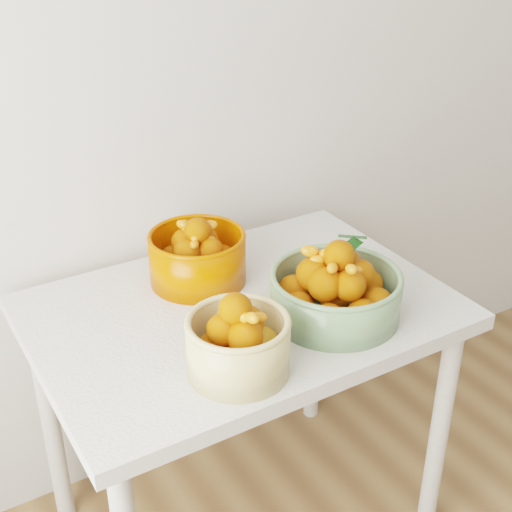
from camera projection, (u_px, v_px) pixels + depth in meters
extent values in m
cube|color=silver|center=(304.00, 9.00, 1.95)|extent=(4.00, 0.04, 2.70)
cube|color=silver|center=(242.00, 312.00, 1.75)|extent=(1.00, 0.70, 0.04)
cylinder|color=silver|center=(439.00, 434.00, 1.91)|extent=(0.05, 0.05, 0.71)
cylinder|color=silver|center=(51.00, 423.00, 1.95)|extent=(0.05, 0.05, 0.71)
cylinder|color=silver|center=(314.00, 329.00, 2.35)|extent=(0.05, 0.05, 0.71)
cylinder|color=#D7BA77|center=(238.00, 347.00, 1.48)|extent=(0.25, 0.25, 0.12)
torus|color=#D7BA77|center=(238.00, 322.00, 1.45)|extent=(0.26, 0.26, 0.02)
sphere|color=#D1660C|center=(261.00, 344.00, 1.51)|extent=(0.08, 0.08, 0.08)
sphere|color=#D1660C|center=(234.00, 337.00, 1.54)|extent=(0.07, 0.07, 0.07)
sphere|color=#EF5C07|center=(212.00, 350.00, 1.49)|extent=(0.07, 0.07, 0.07)
sphere|color=#EF5C07|center=(228.00, 367.00, 1.44)|extent=(0.07, 0.07, 0.07)
sphere|color=#EF5C07|center=(258.00, 363.00, 1.46)|extent=(0.07, 0.07, 0.07)
sphere|color=#EF5C07|center=(238.00, 352.00, 1.49)|extent=(0.07, 0.07, 0.07)
sphere|color=#EF5C07|center=(246.00, 323.00, 1.48)|extent=(0.07, 0.07, 0.07)
sphere|color=#EF5C07|center=(223.00, 330.00, 1.46)|extent=(0.07, 0.07, 0.07)
sphere|color=#EF5C07|center=(245.00, 337.00, 1.44)|extent=(0.07, 0.07, 0.07)
sphere|color=#EF5C07|center=(236.00, 309.00, 1.44)|extent=(0.07, 0.07, 0.07)
ellipsoid|color=orange|center=(241.00, 316.00, 1.45)|extent=(0.05, 0.04, 0.04)
ellipsoid|color=orange|center=(243.00, 316.00, 1.42)|extent=(0.03, 0.04, 0.04)
ellipsoid|color=orange|center=(233.00, 318.00, 1.45)|extent=(0.04, 0.04, 0.03)
ellipsoid|color=orange|center=(259.00, 317.00, 1.46)|extent=(0.04, 0.04, 0.04)
ellipsoid|color=orange|center=(223.00, 315.00, 1.48)|extent=(0.04, 0.04, 0.04)
ellipsoid|color=orange|center=(252.00, 318.00, 1.41)|extent=(0.03, 0.04, 0.03)
cylinder|color=#6F9466|center=(335.00, 296.00, 1.68)|extent=(0.38, 0.38, 0.11)
torus|color=#6F9466|center=(336.00, 276.00, 1.65)|extent=(0.38, 0.38, 0.01)
sphere|color=#EF5C07|center=(367.00, 285.00, 1.73)|extent=(0.08, 0.08, 0.08)
sphere|color=#EF5C07|center=(343.00, 277.00, 1.76)|extent=(0.08, 0.08, 0.08)
sphere|color=#EF5C07|center=(312.00, 278.00, 1.75)|extent=(0.07, 0.07, 0.07)
sphere|color=#EF5C07|center=(294.00, 292.00, 1.70)|extent=(0.08, 0.08, 0.08)
sphere|color=#EF5C07|center=(299.00, 307.00, 1.64)|extent=(0.07, 0.07, 0.07)
sphere|color=#EF5C07|center=(329.00, 319.00, 1.59)|extent=(0.07, 0.07, 0.07)
sphere|color=#EF5C07|center=(363.00, 316.00, 1.61)|extent=(0.08, 0.08, 0.08)
sphere|color=#EF5C07|center=(377.00, 303.00, 1.65)|extent=(0.07, 0.07, 0.07)
sphere|color=#EF5C07|center=(335.00, 297.00, 1.68)|extent=(0.08, 0.08, 0.08)
sphere|color=#EF5C07|center=(346.00, 265.00, 1.69)|extent=(0.08, 0.08, 0.08)
sphere|color=#EF5C07|center=(323.00, 265.00, 1.69)|extent=(0.07, 0.07, 0.07)
sphere|color=#EF5C07|center=(313.00, 274.00, 1.65)|extent=(0.08, 0.08, 0.08)
sphere|color=#EF5C07|center=(325.00, 284.00, 1.61)|extent=(0.08, 0.08, 0.08)
sphere|color=#EF5C07|center=(350.00, 285.00, 1.61)|extent=(0.07, 0.07, 0.07)
sphere|color=#EF5C07|center=(360.00, 274.00, 1.65)|extent=(0.07, 0.07, 0.07)
sphere|color=#EF5C07|center=(339.00, 256.00, 1.62)|extent=(0.07, 0.07, 0.07)
ellipsoid|color=orange|center=(351.00, 269.00, 1.57)|extent=(0.03, 0.04, 0.03)
ellipsoid|color=orange|center=(342.00, 257.00, 1.64)|extent=(0.04, 0.04, 0.04)
ellipsoid|color=orange|center=(340.00, 262.00, 1.65)|extent=(0.04, 0.05, 0.04)
ellipsoid|color=orange|center=(339.00, 251.00, 1.63)|extent=(0.05, 0.05, 0.03)
ellipsoid|color=orange|center=(317.00, 260.00, 1.63)|extent=(0.05, 0.05, 0.03)
ellipsoid|color=orange|center=(345.00, 256.00, 1.63)|extent=(0.04, 0.05, 0.04)
ellipsoid|color=orange|center=(356.00, 271.00, 1.62)|extent=(0.04, 0.05, 0.04)
ellipsoid|color=orange|center=(328.00, 279.00, 1.59)|extent=(0.05, 0.04, 0.04)
ellipsoid|color=orange|center=(309.00, 251.00, 1.67)|extent=(0.04, 0.04, 0.04)
ellipsoid|color=orange|center=(308.00, 252.00, 1.64)|extent=(0.05, 0.04, 0.04)
ellipsoid|color=orange|center=(342.00, 256.00, 1.64)|extent=(0.04, 0.03, 0.03)
ellipsoid|color=orange|center=(311.00, 251.00, 1.64)|extent=(0.05, 0.05, 0.03)
ellipsoid|color=orange|center=(331.00, 264.00, 1.65)|extent=(0.04, 0.04, 0.03)
ellipsoid|color=orange|center=(332.00, 268.00, 1.58)|extent=(0.05, 0.04, 0.04)
ellipsoid|color=orange|center=(338.00, 258.00, 1.68)|extent=(0.05, 0.05, 0.04)
ellipsoid|color=orange|center=(345.00, 259.00, 1.63)|extent=(0.05, 0.04, 0.03)
ellipsoid|color=orange|center=(327.00, 254.00, 1.63)|extent=(0.04, 0.04, 0.03)
cylinder|color=#C94101|center=(197.00, 259.00, 1.82)|extent=(0.33, 0.33, 0.13)
torus|color=#C94101|center=(196.00, 236.00, 1.79)|extent=(0.33, 0.33, 0.01)
sphere|color=#EF5C07|center=(222.00, 257.00, 1.86)|extent=(0.07, 0.07, 0.07)
sphere|color=#EF5C07|center=(200.00, 251.00, 1.89)|extent=(0.07, 0.07, 0.07)
sphere|color=#EF5C07|center=(174.00, 259.00, 1.85)|extent=(0.07, 0.07, 0.07)
sphere|color=#EF5C07|center=(171.00, 272.00, 1.79)|extent=(0.07, 0.07, 0.07)
sphere|color=#EF5C07|center=(196.00, 279.00, 1.76)|extent=(0.07, 0.07, 0.07)
sphere|color=#EF5C07|center=(221.00, 273.00, 1.79)|extent=(0.07, 0.07, 0.07)
sphere|color=#EF5C07|center=(198.00, 265.00, 1.82)|extent=(0.07, 0.07, 0.07)
sphere|color=#EF5C07|center=(206.00, 240.00, 1.83)|extent=(0.07, 0.07, 0.07)
sphere|color=#EF5C07|center=(185.00, 242.00, 1.82)|extent=(0.07, 0.07, 0.07)
sphere|color=#EF5C07|center=(187.00, 252.00, 1.77)|extent=(0.07, 0.07, 0.07)
sphere|color=#EF5C07|center=(211.00, 250.00, 1.78)|extent=(0.06, 0.06, 0.06)
sphere|color=#EF5C07|center=(198.00, 231.00, 1.77)|extent=(0.07, 0.07, 0.07)
ellipsoid|color=orange|center=(194.00, 245.00, 1.75)|extent=(0.04, 0.04, 0.03)
ellipsoid|color=orange|center=(201.00, 240.00, 1.79)|extent=(0.04, 0.04, 0.03)
ellipsoid|color=orange|center=(211.00, 226.00, 1.79)|extent=(0.04, 0.03, 0.04)
ellipsoid|color=orange|center=(186.00, 228.00, 1.81)|extent=(0.03, 0.04, 0.03)
ellipsoid|color=orange|center=(195.00, 237.00, 1.76)|extent=(0.04, 0.04, 0.04)
ellipsoid|color=orange|center=(200.00, 230.00, 1.81)|extent=(0.04, 0.04, 0.03)
ellipsoid|color=orange|center=(200.00, 235.00, 1.78)|extent=(0.04, 0.04, 0.03)
ellipsoid|color=orange|center=(209.00, 225.00, 1.79)|extent=(0.04, 0.02, 0.03)
ellipsoid|color=orange|center=(182.00, 224.00, 1.81)|extent=(0.04, 0.04, 0.03)
ellipsoid|color=orange|center=(196.00, 236.00, 1.78)|extent=(0.04, 0.04, 0.02)
ellipsoid|color=orange|center=(210.00, 241.00, 1.78)|extent=(0.04, 0.04, 0.03)
ellipsoid|color=orange|center=(201.00, 237.00, 1.79)|extent=(0.04, 0.03, 0.03)
ellipsoid|color=orange|center=(185.00, 224.00, 1.82)|extent=(0.03, 0.04, 0.03)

